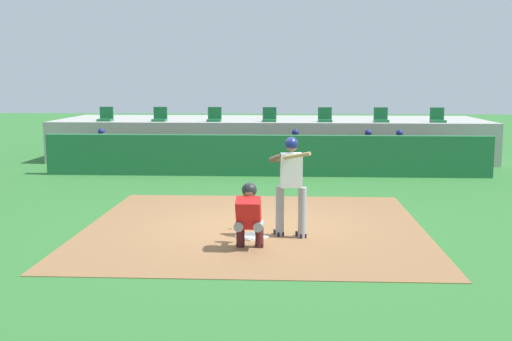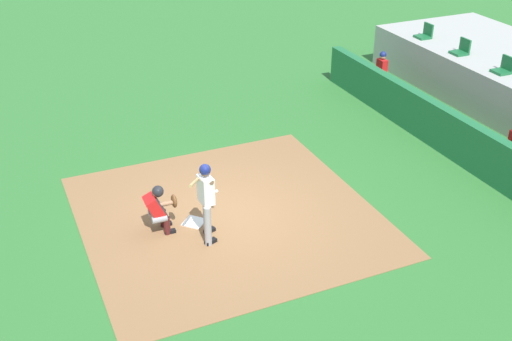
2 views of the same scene
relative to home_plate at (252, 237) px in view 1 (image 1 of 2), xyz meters
name	(u,v)px [view 1 (image 1 of 2)]	position (x,y,z in m)	size (l,w,h in m)	color
ground_plane	(254,227)	(0.00, 0.80, -0.02)	(80.00, 80.00, 0.00)	#2D6B2D
dirt_infield	(254,227)	(0.00, 0.80, -0.02)	(6.40, 6.40, 0.01)	olive
home_plate	(252,237)	(0.00, 0.00, 0.00)	(0.44, 0.44, 0.02)	white
batter_at_plate	(291,180)	(0.69, 0.07, 1.01)	(0.74, 0.71, 1.80)	#99999E
catcher_crouched	(249,213)	(0.00, -0.75, 0.58)	(0.49, 1.68, 1.13)	gray
dugout_wall	(266,156)	(0.00, 7.30, 0.58)	(13.00, 0.30, 1.20)	#1E6638
dugout_bench	(267,164)	(0.00, 8.30, 0.20)	(11.80, 0.44, 0.45)	olive
dugout_player_0	(101,149)	(-5.16, 8.14, 0.65)	(0.49, 0.70, 1.30)	#939399
dugout_player_1	(295,150)	(0.86, 8.14, 0.65)	(0.49, 0.70, 1.30)	#939399
dugout_player_2	(368,150)	(3.07, 8.14, 0.65)	(0.49, 0.70, 1.30)	#939399
dugout_player_3	(400,151)	(4.01, 8.14, 0.65)	(0.49, 0.70, 1.30)	#939399
stands_platform	(271,138)	(0.00, 11.70, 0.68)	(15.00, 4.40, 1.40)	#9E9E99
stadium_seat_0	(106,117)	(-5.57, 10.18, 1.51)	(0.46, 0.46, 0.48)	#196033
stadium_seat_1	(160,117)	(-3.71, 10.18, 1.51)	(0.46, 0.46, 0.48)	#196033
stadium_seat_2	(214,117)	(-1.86, 10.18, 1.51)	(0.46, 0.46, 0.48)	#196033
stadium_seat_3	(269,118)	(0.00, 10.18, 1.51)	(0.46, 0.46, 0.48)	#196033
stadium_seat_4	(325,118)	(1.86, 10.18, 1.51)	(0.46, 0.46, 0.48)	#196033
stadium_seat_5	(381,118)	(3.71, 10.18, 1.51)	(0.46, 0.46, 0.48)	#196033
stadium_seat_6	(438,118)	(5.57, 10.18, 1.51)	(0.46, 0.46, 0.48)	#196033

